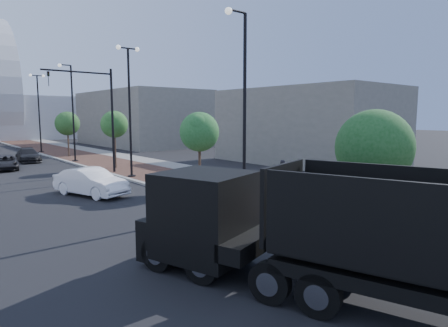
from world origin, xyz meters
TOP-DOWN VIEW (x-y plane):
  - sidewalk at (3.50, 40.00)m, footprint 7.00×140.00m
  - concrete_strip at (6.20, 40.00)m, footprint 2.40×140.00m
  - curb at (0.00, 40.00)m, footprint 0.30×140.00m
  - dump_truck at (-4.07, 2.33)m, footprint 6.29×13.41m
  - white_sedan at (-3.91, 17.88)m, footprint 3.04×4.97m
  - dark_car_mid at (-5.59, 32.57)m, footprint 2.65×4.50m
  - dark_car_far at (-2.79, 37.26)m, footprint 2.12×4.60m
  - pedestrian at (6.41, 12.82)m, footprint 0.70×0.54m
  - streetlight_1 at (0.49, 10.00)m, footprint 1.44×0.56m
  - streetlight_2 at (0.60, 22.00)m, footprint 1.72×0.56m
  - streetlight_3 at (0.49, 34.00)m, footprint 1.44×0.56m
  - streetlight_4 at (0.60, 46.00)m, footprint 1.72×0.56m
  - traffic_mast at (-0.30, 25.00)m, footprint 5.09×0.20m
  - tree_0 at (1.65, 4.02)m, footprint 2.83×2.83m
  - tree_1 at (1.65, 15.02)m, footprint 2.38×2.33m
  - tree_2 at (1.65, 27.02)m, footprint 2.30×2.23m
  - tree_3 at (1.65, 39.02)m, footprint 2.56×2.55m
  - commercial_block_ne at (16.00, 50.00)m, footprint 12.00×22.00m
  - commercial_block_e at (18.00, 20.00)m, footprint 10.00×16.00m
  - utility_cover_1 at (2.40, 8.00)m, footprint 0.50×0.50m
  - utility_cover_2 at (2.40, 19.00)m, footprint 0.50×0.50m

SIDE VIEW (x-z plane):
  - sidewalk at x=3.50m, z-range 0.00..0.12m
  - concrete_strip at x=6.20m, z-range 0.00..0.13m
  - curb at x=0.00m, z-range 0.00..0.14m
  - utility_cover_1 at x=2.40m, z-range 0.12..0.14m
  - utility_cover_2 at x=2.40m, z-range 0.12..0.14m
  - dark_car_mid at x=-5.59m, z-range 0.00..1.17m
  - dark_car_far at x=-2.79m, z-range 0.00..1.30m
  - white_sedan at x=-3.91m, z-range 0.00..1.55m
  - pedestrian at x=6.41m, z-range 0.00..1.70m
  - dump_truck at x=-4.07m, z-range -0.26..3.03m
  - tree_0 at x=1.65m, z-range 0.95..5.69m
  - commercial_block_e at x=18.00m, z-range 0.00..7.00m
  - tree_1 at x=1.65m, z-range 1.17..5.88m
  - tree_3 at x=1.65m, z-range 1.16..6.06m
  - tree_2 at x=1.65m, z-range 1.31..6.18m
  - commercial_block_ne at x=16.00m, z-range 0.00..8.00m
  - streetlight_1 at x=0.49m, z-range -0.26..8.95m
  - streetlight_3 at x=0.49m, z-range -0.26..8.95m
  - streetlight_2 at x=0.60m, z-range 0.18..9.46m
  - streetlight_4 at x=0.60m, z-range 0.18..9.46m
  - traffic_mast at x=-0.30m, z-range 0.98..8.98m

